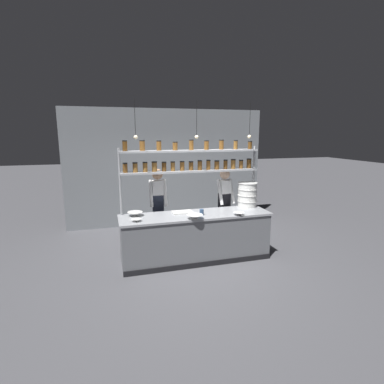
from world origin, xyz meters
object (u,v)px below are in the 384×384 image
chef_center (224,202)px  prep_bowl_center_back (136,220)px  chef_left (158,204)px  prep_bowl_near_right (239,214)px  serving_cup_front (202,212)px  prep_bowl_near_left (195,217)px  container_stack (247,195)px  spice_shelf_unit (191,164)px  prep_bowl_center_front (135,214)px  cutting_board (182,212)px

chef_center → prep_bowl_center_back: (-1.96, -0.75, -0.03)m
chef_left → prep_bowl_near_right: chef_left is taller
chef_left → serving_cup_front: bearing=-45.0°
prep_bowl_near_left → prep_bowl_center_back: size_ratio=1.63×
container_stack → prep_bowl_near_right: bearing=-128.2°
spice_shelf_unit → container_stack: size_ratio=5.46×
chef_left → prep_bowl_center_back: 1.02m
chef_center → prep_bowl_near_left: chef_center is taller
prep_bowl_center_front → serving_cup_front: serving_cup_front is taller
spice_shelf_unit → prep_bowl_center_front: 1.44m
prep_bowl_near_right → chef_left: bearing=143.7°
prep_bowl_near_left → prep_bowl_center_back: (-1.03, 0.13, -0.02)m
cutting_board → prep_bowl_center_front: 0.90m
container_stack → cutting_board: 1.45m
prep_bowl_near_right → serving_cup_front: serving_cup_front is taller
chef_left → prep_bowl_near_left: 1.12m
chef_left → container_stack: bearing=-9.5°
spice_shelf_unit → container_stack: 1.39m
container_stack → cutting_board: size_ratio=1.27×
spice_shelf_unit → serving_cup_front: 0.98m
spice_shelf_unit → cutting_board: size_ratio=6.92×
prep_bowl_center_front → prep_bowl_near_left: bearing=-26.3°
spice_shelf_unit → prep_bowl_near_right: spice_shelf_unit is taller
prep_bowl_near_left → cutting_board: bearing=102.6°
cutting_board → prep_bowl_center_back: 0.98m
cutting_board → prep_bowl_near_left: 0.49m
prep_bowl_center_front → serving_cup_front: 1.24m
cutting_board → prep_bowl_near_right: (0.97, -0.47, 0.02)m
prep_bowl_near_left → spice_shelf_unit: bearing=80.6°
chef_left → container_stack: chef_left is taller
prep_bowl_near_left → prep_bowl_near_right: (0.87, 0.01, -0.01)m
spice_shelf_unit → prep_bowl_center_front: spice_shelf_unit is taller
prep_bowl_center_back → prep_bowl_near_right: (1.89, -0.12, 0.00)m
prep_bowl_center_front → serving_cup_front: bearing=-12.8°
container_stack → prep_bowl_center_front: 2.34m
chef_left → prep_bowl_near_left: chef_left is taller
chef_left → chef_center: 1.43m
spice_shelf_unit → prep_bowl_center_front: size_ratio=9.79×
prep_bowl_near_right → chef_center: bearing=85.6°
spice_shelf_unit → prep_bowl_near_left: 1.11m
chef_left → prep_bowl_center_front: chef_left is taller
chef_center → cutting_board: chef_center is taller
cutting_board → prep_bowl_near_right: prep_bowl_near_right is taller
chef_left → prep_bowl_near_left: (0.49, -1.00, -0.04)m
chef_left → prep_bowl_center_front: size_ratio=6.10×
prep_bowl_center_front → prep_bowl_near_right: bearing=-14.6°
container_stack → prep_bowl_near_right: container_stack is taller
chef_center → prep_bowl_near_right: chef_center is taller
chef_center → prep_bowl_center_back: size_ratio=9.34×
spice_shelf_unit → chef_center: (0.83, 0.24, -0.88)m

